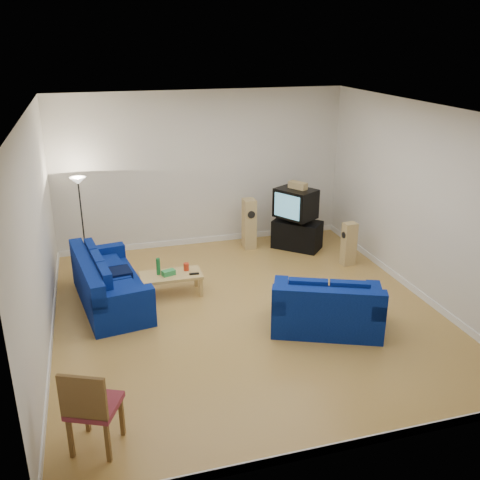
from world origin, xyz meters
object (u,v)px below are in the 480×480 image
object	(u,v)px
television	(296,203)
tv_stand	(297,235)
coffee_table	(171,277)
sofa_three_seat	(107,287)
sofa_loveseat	(327,311)

from	to	relation	value
television	tv_stand	bearing A→B (deg)	56.97
coffee_table	tv_stand	world-z (taller)	tv_stand
coffee_table	television	xyz separation A→B (m)	(2.82, 1.43, 0.65)
television	sofa_three_seat	bearing A→B (deg)	-100.58
television	sofa_loveseat	bearing A→B (deg)	-44.52
sofa_three_seat	sofa_loveseat	world-z (taller)	sofa_three_seat
sofa_three_seat	television	xyz separation A→B (m)	(3.89, 1.48, 0.67)
tv_stand	television	xyz separation A→B (m)	(-0.06, 0.00, 0.69)
sofa_loveseat	television	world-z (taller)	television
sofa_loveseat	coffee_table	world-z (taller)	sofa_loveseat
sofa_loveseat	tv_stand	size ratio (longest dim) A/B	1.92
coffee_table	tv_stand	bearing A→B (deg)	26.43
coffee_table	tv_stand	xyz separation A→B (m)	(2.88, 1.43, -0.03)
sofa_loveseat	television	bearing A→B (deg)	99.79
sofa_loveseat	coffee_table	xyz separation A→B (m)	(-2.06, 1.82, 0.02)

